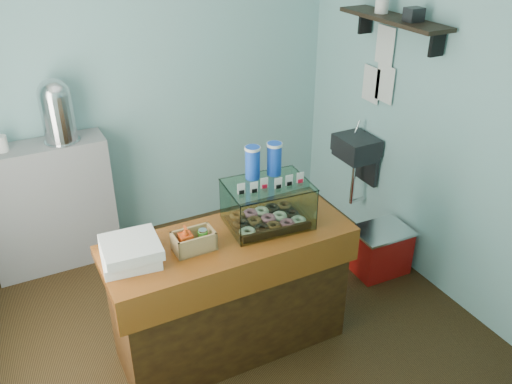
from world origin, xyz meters
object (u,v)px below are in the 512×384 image
coffee_urn (57,109)px  red_cooler (380,250)px  display_case (267,200)px  counter (231,293)px

coffee_urn → red_cooler: size_ratio=1.08×
display_case → red_cooler: 1.46m
red_cooler → coffee_urn: bearing=150.4°
display_case → red_cooler: size_ratio=1.20×
counter → red_cooler: bearing=8.6°
counter → display_case: size_ratio=2.85×
red_cooler → display_case: bearing=-170.5°
counter → display_case: (0.31, 0.07, 0.60)m
coffee_urn → red_cooler: 2.81m
display_case → red_cooler: (1.16, 0.15, -0.86)m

